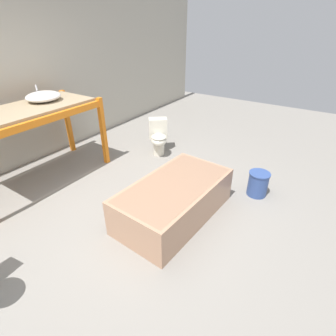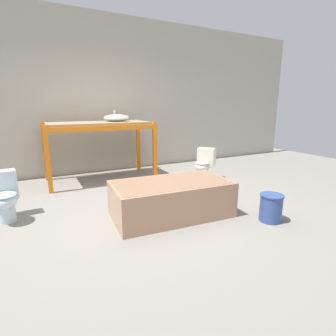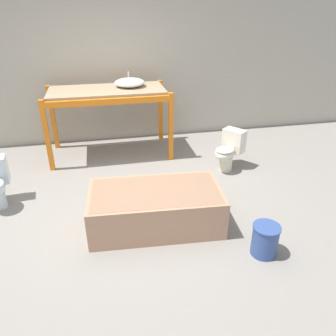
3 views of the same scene
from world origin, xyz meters
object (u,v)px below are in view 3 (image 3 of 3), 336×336
sink_basin (130,82)px  bucket_white (265,239)px  bathtub_main (155,205)px  toilet_far (229,149)px

sink_basin → bucket_white: 3.27m
bathtub_main → toilet_far: (1.34, 1.17, 0.07)m
sink_basin → bathtub_main: sink_basin is taller
sink_basin → toilet_far: bearing=-37.7°
bathtub_main → toilet_far: size_ratio=2.55×
sink_basin → toilet_far: (1.35, -1.05, -0.84)m
sink_basin → bucket_white: bearing=-70.9°
sink_basin → toilet_far: 1.91m
toilet_far → bucket_white: toilet_far is taller
bucket_white → bathtub_main: bearing=144.2°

